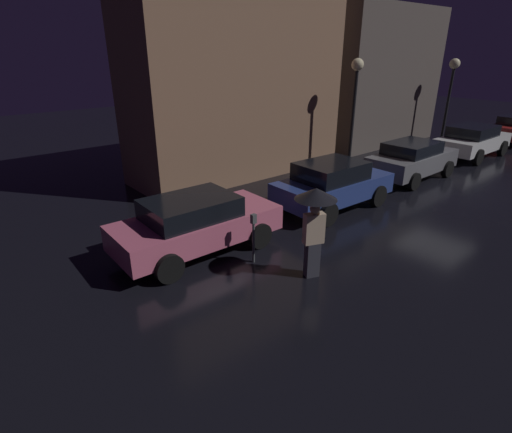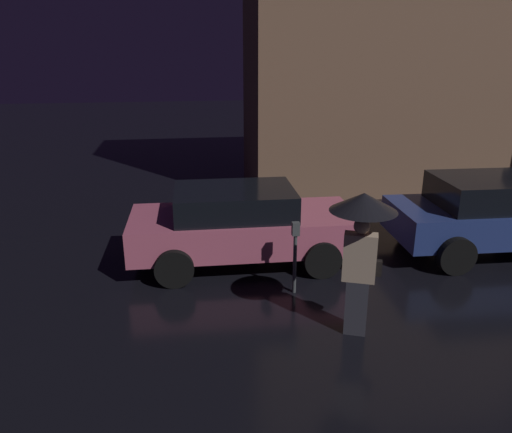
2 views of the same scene
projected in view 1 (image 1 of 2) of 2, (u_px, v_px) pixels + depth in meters
ground_plane at (445, 187)px, 14.80m from camera, size 60.00×60.00×0.00m
building_facade_left at (237, 69)px, 15.09m from camera, size 8.65×3.00×8.08m
building_facade_right at (377, 77)px, 20.79m from camera, size 7.49×3.00×6.71m
parked_car_pink at (196, 223)px, 9.81m from camera, size 4.17×1.93×1.44m
parked_car_blue at (332, 184)px, 12.55m from camera, size 4.00×1.95×1.51m
parked_car_grey at (412, 159)px, 15.49m from camera, size 4.06×1.91×1.45m
parked_car_white at (472, 140)px, 18.65m from camera, size 4.31×2.00×1.47m
pedestrian_with_umbrella at (315, 212)px, 8.40m from camera, size 0.90×0.90×2.08m
parking_meter at (254, 233)px, 9.27m from camera, size 0.12×0.10×1.24m
street_lamp_near at (355, 90)px, 15.58m from camera, size 0.47×0.47×4.41m
street_lamp_far at (452, 80)px, 20.39m from camera, size 0.51×0.51×4.30m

